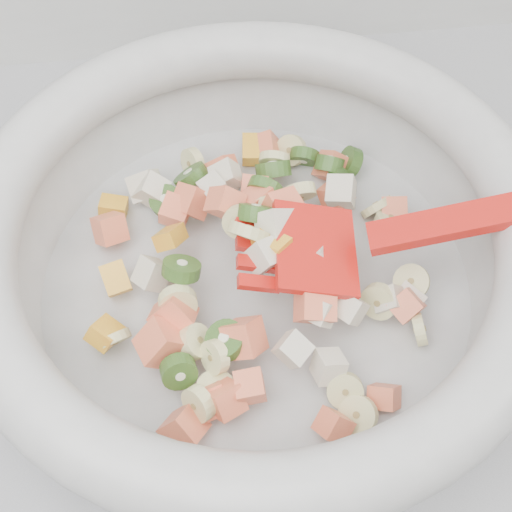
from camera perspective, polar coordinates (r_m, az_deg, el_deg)
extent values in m
cube|color=gray|center=(0.97, 9.70, -15.96)|extent=(2.00, 0.60, 0.90)
cylinder|color=#BBBBB9|center=(0.53, 0.00, -2.46)|extent=(0.32, 0.32, 0.02)
torus|color=#BBBBB9|center=(0.46, 0.00, 2.59)|extent=(0.40, 0.40, 0.04)
cylinder|color=#CAC287|center=(0.49, -11.36, -6.57)|extent=(0.03, 0.02, 0.03)
cylinder|color=#CAC287|center=(0.49, 12.96, -5.77)|extent=(0.02, 0.03, 0.03)
cylinder|color=#CAC287|center=(0.50, 2.70, 3.18)|extent=(0.03, 0.03, 0.03)
cylinder|color=#CAC287|center=(0.49, 9.82, -3.60)|extent=(0.03, 0.03, 0.04)
cylinder|color=#CAC287|center=(0.49, -1.32, 2.74)|extent=(0.03, 0.02, 0.03)
cylinder|color=#CAC287|center=(0.58, 2.81, 8.43)|extent=(0.03, 0.03, 0.03)
cylinder|color=#CAC287|center=(0.46, -3.25, -10.57)|extent=(0.03, 0.03, 0.01)
cylinder|color=#CAC287|center=(0.54, 10.62, 2.71)|extent=(0.03, 0.03, 0.02)
cylinder|color=#CAC287|center=(0.56, 1.48, 7.73)|extent=(0.03, 0.02, 0.02)
cylinder|color=#CAC287|center=(0.55, 9.66, 3.90)|extent=(0.04, 0.02, 0.03)
cylinder|color=#CAC287|center=(0.48, -6.27, -3.75)|extent=(0.03, 0.02, 0.03)
cylinder|color=#CAC287|center=(0.46, -3.31, -8.06)|extent=(0.02, 0.03, 0.03)
cylinder|color=#CAC287|center=(0.47, -4.85, -6.85)|extent=(0.03, 0.03, 0.03)
cylinder|color=#CAC287|center=(0.51, 0.80, 3.59)|extent=(0.03, 0.02, 0.03)
cylinder|color=#CAC287|center=(0.45, -4.63, -11.70)|extent=(0.02, 0.03, 0.03)
cylinder|color=#CAC287|center=(0.50, 12.33, -2.01)|extent=(0.04, 0.03, 0.02)
cylinder|color=#CAC287|center=(0.47, -0.59, 1.88)|extent=(0.04, 0.03, 0.03)
cylinder|color=#CAC287|center=(0.47, 7.14, -10.65)|extent=(0.03, 0.02, 0.03)
cylinder|color=#CAC287|center=(0.46, 8.16, -12.49)|extent=(0.03, 0.03, 0.03)
cylinder|color=#CAC287|center=(0.53, 3.51, 5.12)|extent=(0.03, 0.02, 0.03)
cylinder|color=#CAC287|center=(0.58, -5.08, 7.42)|extent=(0.02, 0.03, 0.03)
cube|color=#FD7550|center=(0.49, 11.96, -3.91)|extent=(0.03, 0.03, 0.03)
cube|color=#FD7550|center=(0.53, -0.16, 5.41)|extent=(0.02, 0.03, 0.03)
cube|color=#FD7550|center=(0.50, 2.21, 3.68)|extent=(0.03, 0.03, 0.03)
cube|color=#FD7550|center=(0.52, 0.10, 4.36)|extent=(0.03, 0.03, 0.02)
cube|color=#FD7550|center=(0.47, -7.65, -6.92)|extent=(0.04, 0.03, 0.03)
cube|color=#FD7550|center=(0.46, 6.22, -13.35)|extent=(0.03, 0.02, 0.03)
cube|color=#FD7550|center=(0.45, -0.49, -10.40)|extent=(0.02, 0.02, 0.02)
cube|color=#FD7550|center=(0.56, -2.65, 6.84)|extent=(0.03, 0.03, 0.03)
cube|color=#FD7550|center=(0.45, -2.43, -11.42)|extent=(0.03, 0.03, 0.03)
cube|color=#FD7550|center=(0.55, 6.42, 4.93)|extent=(0.03, 0.03, 0.03)
cube|color=#FD7550|center=(0.47, 10.22, -11.04)|extent=(0.03, 0.03, 0.03)
cube|color=#FD7550|center=(0.55, 10.99, 3.50)|extent=(0.02, 0.03, 0.02)
cube|color=#FD7550|center=(0.49, 6.27, 0.56)|extent=(0.03, 0.03, 0.03)
cube|color=#FD7550|center=(0.48, -6.62, -4.64)|extent=(0.04, 0.04, 0.04)
cube|color=#FD7550|center=(0.46, -0.94, -6.56)|extent=(0.03, 0.04, 0.04)
cube|color=#FD7550|center=(0.53, -6.47, 3.60)|extent=(0.03, 0.03, 0.02)
cube|color=#FD7550|center=(0.53, -11.61, 2.15)|extent=(0.03, 0.03, 0.03)
cube|color=#FD7550|center=(0.47, 4.75, -4.03)|extent=(0.03, 0.03, 0.03)
cube|color=#FD7550|center=(0.57, 6.11, 7.07)|extent=(0.03, 0.03, 0.04)
cube|color=#FD7550|center=(0.59, 0.71, 8.56)|extent=(0.03, 0.03, 0.03)
cube|color=#FD7550|center=(0.53, -5.21, 4.37)|extent=(0.03, 0.03, 0.03)
cube|color=#FD7550|center=(0.46, -5.78, -13.53)|extent=(0.04, 0.03, 0.03)
cube|color=#FD7550|center=(0.46, -3.74, -11.45)|extent=(0.03, 0.03, 0.03)
cube|color=#FD7550|center=(0.51, -2.50, 4.27)|extent=(0.03, 0.03, 0.03)
cylinder|color=#549B33|center=(0.56, 5.89, 7.30)|extent=(0.03, 0.03, 0.03)
cylinder|color=#549B33|center=(0.49, -0.05, 3.44)|extent=(0.04, 0.03, 0.03)
cylinder|color=#549B33|center=(0.58, 7.52, 7.47)|extent=(0.02, 0.03, 0.03)
cylinder|color=#549B33|center=(0.55, 1.40, 6.90)|extent=(0.04, 0.03, 0.03)
cylinder|color=#549B33|center=(0.48, -5.99, -1.04)|extent=(0.03, 0.03, 0.03)
cylinder|color=#549B33|center=(0.54, -7.21, 4.38)|extent=(0.03, 0.03, 0.02)
cylinder|color=#549B33|center=(0.58, 3.88, 7.94)|extent=(0.03, 0.03, 0.03)
cylinder|color=#549B33|center=(0.56, 6.74, 5.89)|extent=(0.02, 0.03, 0.03)
cylinder|color=#549B33|center=(0.46, -2.40, -6.75)|extent=(0.03, 0.03, 0.02)
cylinder|color=#549B33|center=(0.46, -6.20, -9.17)|extent=(0.03, 0.02, 0.03)
cylinder|color=#549B33|center=(0.52, 0.71, 5.49)|extent=(0.03, 0.03, 0.03)
cylinder|color=#549B33|center=(0.56, -5.22, 6.36)|extent=(0.04, 0.03, 0.03)
cylinder|color=#549B33|center=(0.49, 2.08, 1.63)|extent=(0.03, 0.03, 0.04)
cube|color=beige|center=(0.50, 10.73, -3.52)|extent=(0.02, 0.02, 0.03)
cube|color=beige|center=(0.48, 1.60, 2.42)|extent=(0.03, 0.03, 0.03)
cube|color=beige|center=(0.55, -8.36, 5.27)|extent=(0.03, 0.03, 0.03)
cube|color=beige|center=(0.46, 2.98, -7.45)|extent=(0.03, 0.03, 0.02)
cube|color=beige|center=(0.47, 5.05, -4.48)|extent=(0.03, 0.03, 0.03)
cube|color=beige|center=(0.50, -8.34, -1.42)|extent=(0.03, 0.03, 0.03)
cube|color=beige|center=(0.54, -2.43, 6.39)|extent=(0.03, 0.02, 0.03)
cube|color=beige|center=(0.48, 7.55, -4.19)|extent=(0.03, 0.03, 0.03)
cube|color=beige|center=(0.46, 5.84, -8.81)|extent=(0.02, 0.02, 0.03)
cube|color=beige|center=(0.47, 0.85, 0.06)|extent=(0.03, 0.03, 0.03)
cube|color=beige|center=(0.50, 12.04, -3.42)|extent=(0.03, 0.03, 0.03)
cube|color=beige|center=(0.54, 6.82, 5.13)|extent=(0.03, 0.03, 0.03)
cube|color=beige|center=(0.53, -3.38, 5.37)|extent=(0.03, 0.02, 0.02)
cube|color=beige|center=(0.48, 4.81, -0.36)|extent=(0.03, 0.03, 0.03)
cube|color=beige|center=(0.56, -8.81, 5.54)|extent=(0.03, 0.03, 0.03)
cube|color=yellow|center=(0.58, -0.21, 8.51)|extent=(0.02, 0.03, 0.02)
cube|color=yellow|center=(0.49, -12.00, -6.06)|extent=(0.03, 0.03, 0.03)
cube|color=yellow|center=(0.47, 1.28, 1.04)|extent=(0.03, 0.03, 0.02)
cube|color=yellow|center=(0.56, -11.33, 3.82)|extent=(0.02, 0.02, 0.02)
cube|color=yellow|center=(0.50, 2.12, 3.07)|extent=(0.03, 0.03, 0.03)
cube|color=yellow|center=(0.50, -6.86, 1.51)|extent=(0.03, 0.03, 0.03)
cube|color=yellow|center=(0.51, -11.16, -1.78)|extent=(0.02, 0.03, 0.02)
cube|color=red|center=(0.47, 4.78, 0.54)|extent=(0.06, 0.07, 0.03)
cube|color=red|center=(0.49, -0.05, 2.31)|extent=(0.03, 0.01, 0.01)
cube|color=red|center=(0.48, 0.05, 0.87)|extent=(0.03, 0.01, 0.01)
cube|color=red|center=(0.47, 0.15, -0.64)|extent=(0.03, 0.01, 0.01)
cube|color=red|center=(0.46, 0.26, -2.19)|extent=(0.03, 0.01, 0.01)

